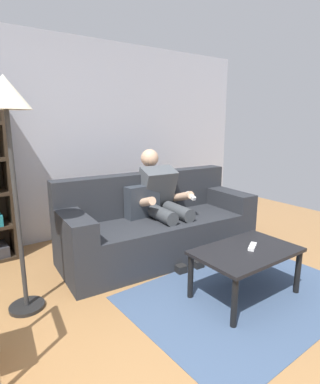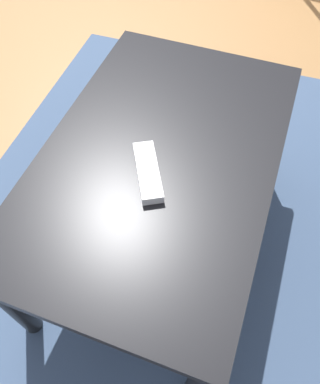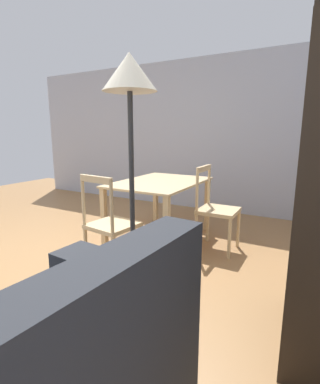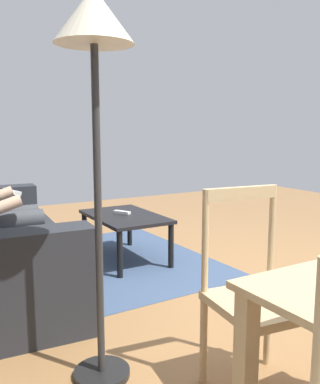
{
  "view_description": "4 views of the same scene",
  "coord_description": "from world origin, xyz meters",
  "views": [
    {
      "loc": [
        -0.76,
        -1.06,
        1.51
      ],
      "look_at": [
        1.16,
        1.65,
        0.75
      ],
      "focal_mm": 29.11,
      "sensor_mm": 36.0,
      "label": 1
    },
    {
      "loc": [
        1.86,
        0.75,
        1.15
      ],
      "look_at": [
        1.29,
        0.54,
        0.26
      ],
      "focal_mm": 35.01,
      "sensor_mm": 36.0,
      "label": 2
    },
    {
      "loc": [
        1.29,
        2.58,
        1.33
      ],
      "look_at": [
        -1.77,
        0.87,
        0.6
      ],
      "focal_mm": 26.87,
      "sensor_mm": 36.0,
      "label": 3
    },
    {
      "loc": [
        -2.12,
        2.16,
        1.22
      ],
      "look_at": [
        -0.3,
        1.1,
        0.9
      ],
      "focal_mm": 38.75,
      "sensor_mm": 36.0,
      "label": 4
    }
  ],
  "objects": [
    {
      "name": "wall_side",
      "position": [
        -3.45,
        0.0,
        1.27
      ],
      "size": [
        0.12,
        5.86,
        2.54
      ],
      "primitive_type": "cube",
      "color": "#ABB0BE",
      "rests_on": "ground_plane"
    },
    {
      "name": "dining_table",
      "position": [
        -1.77,
        0.87,
        0.63
      ],
      "size": [
        1.29,
        0.92,
        0.74
      ],
      "color": "#D1B27F",
      "rests_on": "ground_plane"
    },
    {
      "name": "dining_chair_near_wall",
      "position": [
        -1.77,
        1.6,
        0.47
      ],
      "size": [
        0.42,
        0.42,
        0.96
      ],
      "color": "#D1B27F",
      "rests_on": "ground_plane"
    },
    {
      "name": "dining_chair_facing_couch",
      "position": [
        -0.79,
        0.86,
        0.45
      ],
      "size": [
        0.47,
        0.47,
        0.95
      ],
      "color": "#D1B27F",
      "rests_on": "ground_plane"
    },
    {
      "name": "floor_lamp",
      "position": [
        -0.33,
        1.45,
        1.55
      ],
      "size": [
        0.36,
        0.36,
        1.83
      ],
      "color": "black",
      "rests_on": "ground_plane"
    }
  ]
}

